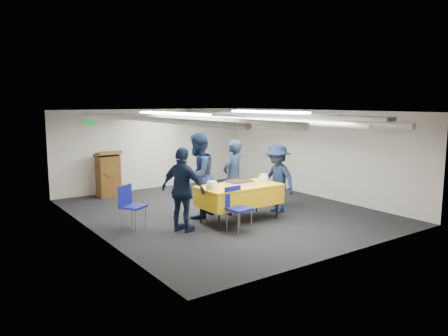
{
  "coord_description": "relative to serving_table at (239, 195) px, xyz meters",
  "views": [
    {
      "loc": [
        -5.63,
        -8.05,
        2.51
      ],
      "look_at": [
        -0.12,
        -0.2,
        1.05
      ],
      "focal_mm": 35.0,
      "sensor_mm": 36.0,
      "label": 1
    }
  ],
  "objects": [
    {
      "name": "ground",
      "position": [
        0.18,
        0.85,
        -0.56
      ],
      "size": [
        7.0,
        7.0,
        0.0
      ],
      "primitive_type": "plane",
      "color": "black",
      "rests_on": "ground"
    },
    {
      "name": "room_shell",
      "position": [
        0.27,
        1.26,
        1.25
      ],
      "size": [
        6.0,
        7.0,
        2.3
      ],
      "color": "beige",
      "rests_on": "ground"
    },
    {
      "name": "serving_table",
      "position": [
        0.0,
        0.0,
        0.0
      ],
      "size": [
        1.75,
        0.92,
        0.77
      ],
      "color": "black",
      "rests_on": "ground"
    },
    {
      "name": "sheet_cake",
      "position": [
        0.03,
        0.05,
        0.26
      ],
      "size": [
        0.53,
        0.42,
        0.09
      ],
      "color": "white",
      "rests_on": "serving_table"
    },
    {
      "name": "plate_stack_left",
      "position": [
        -0.73,
        -0.05,
        0.29
      ],
      "size": [
        0.23,
        0.23,
        0.17
      ],
      "color": "white",
      "rests_on": "serving_table"
    },
    {
      "name": "plate_stack_right",
      "position": [
        0.62,
        -0.05,
        0.29
      ],
      "size": [
        0.21,
        0.21,
        0.18
      ],
      "color": "white",
      "rests_on": "serving_table"
    },
    {
      "name": "podium",
      "position": [
        -1.42,
        3.89,
        0.05
      ],
      "size": [
        0.62,
        0.53,
        1.25
      ],
      "color": "brown",
      "rests_on": "ground"
    },
    {
      "name": "chair_near",
      "position": [
        -0.48,
        -0.53,
        -0.03
      ],
      "size": [
        0.45,
        0.45,
        0.87
      ],
      "color": "gray",
      "rests_on": "ground"
    },
    {
      "name": "chair_right",
      "position": [
        1.57,
        0.59,
        -0.03
      ],
      "size": [
        0.45,
        0.45,
        0.87
      ],
      "color": "gray",
      "rests_on": "ground"
    },
    {
      "name": "chair_left",
      "position": [
        -2.13,
        0.81,
        -0.03
      ],
      "size": [
        0.58,
        0.58,
        0.87
      ],
      "color": "gray",
      "rests_on": "ground"
    },
    {
      "name": "sailor_a",
      "position": [
        0.23,
        0.55,
        0.28
      ],
      "size": [
        0.71,
        0.59,
        1.68
      ],
      "primitive_type": "imported",
      "rotation": [
        0.0,
        0.0,
        3.49
      ],
      "color": "black",
      "rests_on": "ground"
    },
    {
      "name": "sailor_b",
      "position": [
        -0.56,
        0.76,
        0.37
      ],
      "size": [
        1.12,
        1.04,
        1.85
      ],
      "primitive_type": "imported",
      "rotation": [
        0.0,
        0.0,
        3.63
      ],
      "color": "black",
      "rests_on": "ground"
    },
    {
      "name": "sailor_c",
      "position": [
        -1.36,
        0.01,
        0.27
      ],
      "size": [
        0.78,
        1.05,
        1.65
      ],
      "primitive_type": "imported",
      "rotation": [
        0.0,
        0.0,
        2.02
      ],
      "color": "black",
      "rests_on": "ground"
    },
    {
      "name": "sailor_d",
      "position": [
        1.16,
        0.12,
        0.22
      ],
      "size": [
        0.63,
        1.03,
        1.55
      ],
      "primitive_type": "imported",
      "rotation": [
        0.0,
        0.0,
        -1.52
      ],
      "color": "black",
      "rests_on": "ground"
    }
  ]
}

